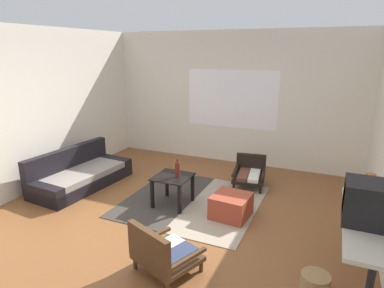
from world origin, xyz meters
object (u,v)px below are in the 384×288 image
console_shelf (367,228)px  glass_bottle (177,169)px  coffee_table (173,183)px  clay_vase (368,194)px  armchair_striped_foreground (162,253)px  ottoman_orange (231,206)px  wicker_basket (315,284)px  armchair_by_window (250,172)px  crt_television (371,203)px  couch (80,175)px

console_shelf → glass_bottle: size_ratio=5.14×
coffee_table → clay_vase: (2.54, -0.63, 0.54)m
coffee_table → armchair_striped_foreground: size_ratio=0.70×
ottoman_orange → glass_bottle: 0.95m
ottoman_orange → wicker_basket: bearing=-43.7°
ottoman_orange → armchair_striped_foreground: bearing=-101.3°
clay_vase → armchair_by_window: bearing=131.5°
armchair_striped_foreground → console_shelf: size_ratio=0.53×
armchair_by_window → clay_vase: 2.60m
console_shelf → glass_bottle: console_shelf is taller
console_shelf → clay_vase: bearing=90.0°
ottoman_orange → clay_vase: bearing=-21.2°
coffee_table → ottoman_orange: bearing=-0.4°
clay_vase → glass_bottle: bearing=165.6°
crt_television → glass_bottle: size_ratio=1.62×
armchair_by_window → couch: bearing=-155.6°
couch → armchair_by_window: size_ratio=2.57×
console_shelf → clay_vase: size_ratio=4.25×
armchair_striped_foreground → console_shelf: console_shelf is taller
console_shelf → coffee_table: bearing=159.7°
couch → armchair_striped_foreground: bearing=-31.5°
coffee_table → crt_television: size_ratio=1.17×
console_shelf → glass_bottle: bearing=159.0°
couch → ottoman_orange: couch is taller
armchair_by_window → wicker_basket: bearing=-62.3°
armchair_striped_foreground → clay_vase: (1.91, 0.88, 0.66)m
wicker_basket → crt_television: bearing=23.6°
console_shelf → clay_vase: clay_vase is taller
crt_television → wicker_basket: (-0.38, -0.17, -0.87)m
couch → wicker_basket: (4.00, -1.19, -0.09)m
ottoman_orange → console_shelf: bearing=-30.2°
coffee_table → console_shelf: console_shelf is taller
clay_vase → wicker_basket: size_ratio=1.25×
crt_television → wicker_basket: 0.97m
coffee_table → wicker_basket: bearing=-28.6°
console_shelf → clay_vase: 0.38m
armchair_by_window → ottoman_orange: 1.26m
armchair_striped_foreground → wicker_basket: bearing=12.4°
couch → console_shelf: size_ratio=1.23×
wicker_basket → clay_vase: bearing=54.5°
ottoman_orange → crt_television: size_ratio=1.08×
armchair_by_window → console_shelf: 2.79m
ottoman_orange → crt_television: (1.60, -1.00, 0.81)m
console_shelf → crt_television: (-0.00, -0.06, 0.28)m
couch → coffee_table: 1.85m
couch → armchair_striped_foreground: couch is taller
couch → clay_vase: bearing=-8.3°
armchair_by_window → glass_bottle: (-0.80, -1.25, 0.36)m
couch → coffee_table: (1.85, -0.01, 0.17)m
couch → armchair_by_window: (2.73, 1.24, 0.04)m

